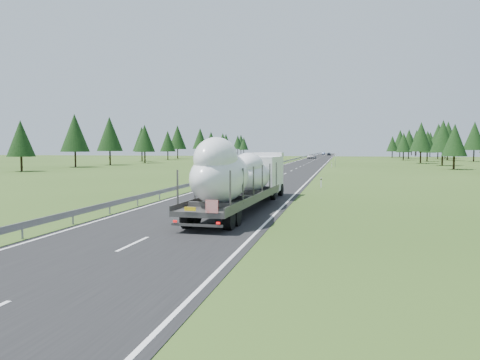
% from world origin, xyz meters
% --- Properties ---
extents(ground, '(400.00, 400.00, 0.00)m').
position_xyz_m(ground, '(0.00, 0.00, 0.00)').
color(ground, '#2C4617').
rests_on(ground, ground).
extents(road_surface, '(10.00, 400.00, 0.02)m').
position_xyz_m(road_surface, '(0.00, 100.00, 0.01)').
color(road_surface, black).
rests_on(road_surface, ground).
extents(guardrail, '(0.10, 400.00, 0.76)m').
position_xyz_m(guardrail, '(-5.30, 99.94, 0.60)').
color(guardrail, slate).
rests_on(guardrail, ground).
extents(marker_posts, '(0.13, 350.08, 1.00)m').
position_xyz_m(marker_posts, '(6.50, 155.00, 0.54)').
color(marker_posts, silver).
rests_on(marker_posts, ground).
extents(highway_sign, '(0.08, 0.90, 2.60)m').
position_xyz_m(highway_sign, '(7.20, 80.00, 1.81)').
color(highway_sign, slate).
rests_on(highway_sign, ground).
extents(tree_line_right, '(26.87, 282.78, 12.58)m').
position_xyz_m(tree_line_right, '(39.65, 104.49, 6.95)').
color(tree_line_right, black).
rests_on(tree_line_right, ground).
extents(tree_line_left, '(14.24, 283.39, 11.99)m').
position_xyz_m(tree_line_left, '(-46.22, 118.14, 6.84)').
color(tree_line_left, black).
rests_on(tree_line_left, ground).
extents(boat_truck, '(3.37, 19.61, 4.61)m').
position_xyz_m(boat_truck, '(2.28, 11.20, 2.30)').
color(boat_truck, silver).
rests_on(boat_truck, ground).
extents(distant_van, '(3.08, 6.13, 1.66)m').
position_xyz_m(distant_van, '(-2.20, 153.58, 0.83)').
color(distant_van, silver).
rests_on(distant_van, ground).
extents(distant_car_dark, '(1.94, 4.43, 1.48)m').
position_xyz_m(distant_car_dark, '(2.12, 221.42, 0.74)').
color(distant_car_dark, black).
rests_on(distant_car_dark, ground).
extents(distant_car_blue, '(1.57, 4.37, 1.43)m').
position_xyz_m(distant_car_blue, '(-1.51, 246.57, 0.72)').
color(distant_car_blue, '#172440').
rests_on(distant_car_blue, ground).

